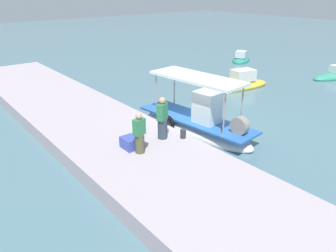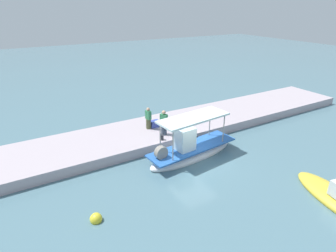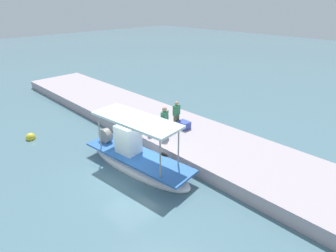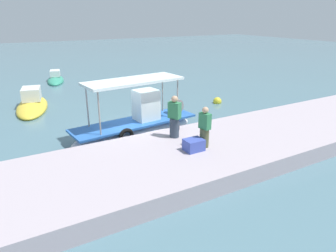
# 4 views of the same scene
# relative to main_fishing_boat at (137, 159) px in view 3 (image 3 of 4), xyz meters

# --- Properties ---
(ground_plane) EXTENTS (120.00, 120.00, 0.00)m
(ground_plane) POSITION_rel_main_fishing_boat_xyz_m (0.05, 0.54, -0.50)
(ground_plane) COLOR slate
(dock_quay) EXTENTS (36.00, 4.85, 0.68)m
(dock_quay) POSITION_rel_main_fishing_boat_xyz_m (0.05, -3.94, -0.16)
(dock_quay) COLOR #AFA0A9
(dock_quay) RESTS_ON ground_plane
(main_fishing_boat) EXTENTS (6.62, 2.36, 3.12)m
(main_fishing_boat) POSITION_rel_main_fishing_boat_xyz_m (0.00, 0.00, 0.00)
(main_fishing_boat) COLOR white
(main_fishing_boat) RESTS_ON ground_plane
(fisherman_near_bollard) EXTENTS (0.53, 0.58, 1.80)m
(fisherman_near_bollard) POSITION_rel_main_fishing_boat_xyz_m (0.57, -2.57, 1.00)
(fisherman_near_bollard) COLOR #34404F
(fisherman_near_bollard) RESTS_ON dock_quay
(fisherman_by_crate) EXTENTS (0.41, 0.49, 1.63)m
(fisherman_by_crate) POSITION_rel_main_fishing_boat_xyz_m (1.05, -4.04, 0.92)
(fisherman_by_crate) COLOR #505536
(fisherman_by_crate) RESTS_ON dock_quay
(mooring_bollard) EXTENTS (0.24, 0.24, 0.38)m
(mooring_bollard) POSITION_rel_main_fishing_boat_xyz_m (1.11, -1.89, 0.37)
(mooring_bollard) COLOR #2D2D33
(mooring_bollard) RESTS_ON dock_quay
(cargo_crate) EXTENTS (0.72, 0.57, 0.45)m
(cargo_crate) POSITION_rel_main_fishing_boat_xyz_m (0.50, -4.13, 0.40)
(cargo_crate) COLOR #3C4FAD
(cargo_crate) RESTS_ON dock_quay
(marker_buoy) EXTENTS (0.57, 0.57, 0.57)m
(marker_buoy) POSITION_rel_main_fishing_boat_xyz_m (7.10, 2.70, -0.39)
(marker_buoy) COLOR yellow
(marker_buoy) RESTS_ON ground_plane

